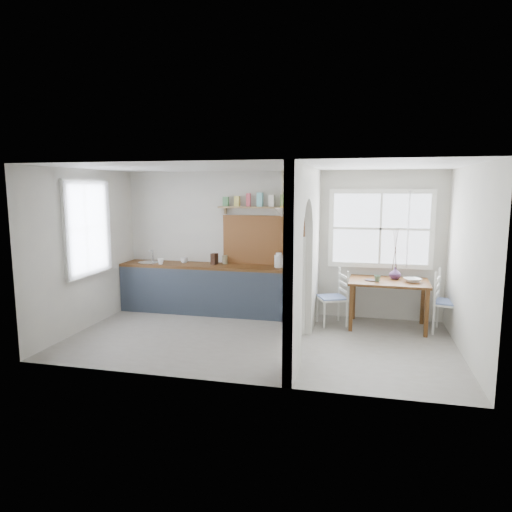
% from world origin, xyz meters
% --- Properties ---
extents(floor, '(5.80, 3.20, 0.01)m').
position_xyz_m(floor, '(0.00, 0.00, 0.00)').
color(floor, gray).
rests_on(floor, ground).
extents(ceiling, '(5.80, 3.20, 0.01)m').
position_xyz_m(ceiling, '(0.00, 0.00, 2.60)').
color(ceiling, beige).
rests_on(ceiling, walls).
extents(walls, '(5.81, 3.21, 2.60)m').
position_xyz_m(walls, '(0.00, 0.00, 1.30)').
color(walls, beige).
rests_on(walls, floor).
extents(partition, '(0.12, 3.20, 2.60)m').
position_xyz_m(partition, '(0.70, 0.06, 1.45)').
color(partition, beige).
rests_on(partition, floor).
extents(kitchen_window, '(0.10, 1.16, 1.50)m').
position_xyz_m(kitchen_window, '(-2.87, 0.00, 1.65)').
color(kitchen_window, white).
rests_on(kitchen_window, walls).
extents(nook_window, '(1.76, 0.10, 1.30)m').
position_xyz_m(nook_window, '(1.80, 1.56, 1.60)').
color(nook_window, white).
rests_on(nook_window, walls).
extents(counter, '(3.50, 0.60, 0.90)m').
position_xyz_m(counter, '(-1.13, 1.33, 0.46)').
color(counter, '#4D3016').
rests_on(counter, floor).
extents(sink, '(0.40, 0.40, 0.02)m').
position_xyz_m(sink, '(-2.43, 1.30, 0.89)').
color(sink, silver).
rests_on(sink, counter).
extents(backsplash, '(1.65, 0.03, 0.90)m').
position_xyz_m(backsplash, '(-0.20, 1.58, 1.35)').
color(backsplash, '#985E34').
rests_on(backsplash, walls).
extents(shelf, '(1.75, 0.20, 0.21)m').
position_xyz_m(shelf, '(-0.20, 1.49, 2.01)').
color(shelf, tan).
rests_on(shelf, walls).
extents(pendant_lamp, '(0.26, 0.26, 0.16)m').
position_xyz_m(pendant_lamp, '(0.15, 1.15, 1.88)').
color(pendant_lamp, silver).
rests_on(pendant_lamp, ceiling).
extents(utensil_rail, '(0.02, 0.50, 0.02)m').
position_xyz_m(utensil_rail, '(0.61, 0.90, 1.45)').
color(utensil_rail, silver).
rests_on(utensil_rail, partition).
extents(dining_table, '(1.30, 0.89, 0.79)m').
position_xyz_m(dining_table, '(1.95, 1.09, 0.40)').
color(dining_table, '#4D3016').
rests_on(dining_table, floor).
extents(chair_left, '(0.57, 0.57, 0.94)m').
position_xyz_m(chair_left, '(1.03, 1.05, 0.47)').
color(chair_left, white).
rests_on(chair_left, floor).
extents(chair_right, '(0.57, 0.57, 1.01)m').
position_xyz_m(chair_right, '(2.89, 1.00, 0.50)').
color(chair_right, white).
rests_on(chair_right, floor).
extents(kettle, '(0.26, 0.23, 0.26)m').
position_xyz_m(kettle, '(0.07, 1.33, 1.03)').
color(kettle, silver).
rests_on(kettle, counter).
extents(mug_a, '(0.14, 0.14, 0.11)m').
position_xyz_m(mug_a, '(-2.11, 1.14, 0.95)').
color(mug_a, white).
rests_on(mug_a, counter).
extents(mug_b, '(0.18, 0.18, 0.11)m').
position_xyz_m(mug_b, '(-1.74, 1.38, 0.95)').
color(mug_b, silver).
rests_on(mug_b, counter).
extents(knife_block, '(0.12, 0.15, 0.20)m').
position_xyz_m(knife_block, '(-1.15, 1.37, 1.00)').
color(knife_block, '#3C2314').
rests_on(knife_block, counter).
extents(jar, '(0.10, 0.10, 0.16)m').
position_xyz_m(jar, '(-0.97, 1.45, 0.98)').
color(jar, '#867C57').
rests_on(jar, counter).
extents(towel_magenta, '(0.02, 0.03, 0.51)m').
position_xyz_m(towel_magenta, '(0.58, 0.97, 0.28)').
color(towel_magenta, '#B0143D').
rests_on(towel_magenta, counter).
extents(towel_orange, '(0.02, 0.03, 0.53)m').
position_xyz_m(towel_orange, '(0.58, 0.95, 0.25)').
color(towel_orange, '#E06004').
rests_on(towel_orange, counter).
extents(bowl, '(0.34, 0.34, 0.06)m').
position_xyz_m(bowl, '(2.31, 1.05, 0.82)').
color(bowl, white).
rests_on(bowl, dining_table).
extents(table_cup, '(0.13, 0.13, 0.10)m').
position_xyz_m(table_cup, '(1.76, 0.97, 0.84)').
color(table_cup, '#527157').
rests_on(table_cup, dining_table).
extents(plate, '(0.22, 0.22, 0.02)m').
position_xyz_m(plate, '(1.65, 1.03, 0.80)').
color(plate, '#302527').
rests_on(plate, dining_table).
extents(vase, '(0.25, 0.25, 0.20)m').
position_xyz_m(vase, '(2.05, 1.25, 0.89)').
color(vase, '#452851').
rests_on(vase, dining_table).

